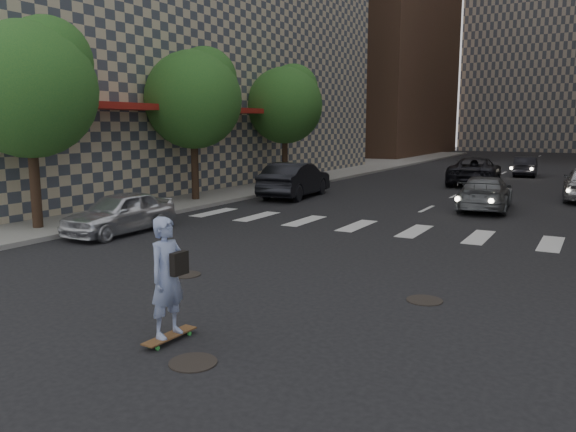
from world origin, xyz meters
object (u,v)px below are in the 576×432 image
tree_a (33,84)px  traffic_car_c (475,171)px  traffic_car_a (295,180)px  traffic_car_b (485,193)px  traffic_car_e (526,166)px  tree_c (287,102)px  silver_sedan (120,213)px  skateboarder (168,277)px  tree_b (196,95)px

tree_a → traffic_car_c: bearing=66.7°
traffic_car_a → traffic_car_b: (8.58, 0.24, -0.14)m
traffic_car_b → traffic_car_e: traffic_car_b is taller
traffic_car_a → traffic_car_c: 11.73m
tree_a → tree_c: bearing=90.0°
tree_c → silver_sedan: (2.45, -15.04, -3.98)m
traffic_car_a → traffic_car_b: 8.59m
traffic_car_b → traffic_car_a: bearing=-3.3°
traffic_car_a → traffic_car_e: bearing=-120.6°
silver_sedan → traffic_car_e: size_ratio=1.00×
tree_a → traffic_car_b: size_ratio=1.41×
tree_c → traffic_car_e: size_ratio=1.69×
traffic_car_b → traffic_car_e: (-0.46, 17.05, -0.04)m
tree_a → skateboarder: bearing=-27.8°
traffic_car_b → tree_c: bearing=-24.9°
traffic_car_c → traffic_car_e: bearing=-109.7°
skateboarder → traffic_car_c: size_ratio=0.35×
traffic_car_a → tree_a: bearing=70.2°
tree_c → skateboarder: bearing=-65.1°
traffic_car_b → traffic_car_c: traffic_car_c is taller
tree_a → tree_c: 16.00m
tree_b → tree_c: (0.00, 8.00, 0.00)m
tree_a → traffic_car_b: 16.98m
tree_a → tree_c: same height
traffic_car_c → tree_b: bearing=50.0°
tree_b → tree_c: bearing=90.0°
traffic_car_e → tree_b: bearing=58.4°
tree_a → tree_b: (0.00, 8.00, 0.00)m
silver_sedan → tree_c: bearing=99.3°
silver_sedan → traffic_car_c: traffic_car_c is taller
tree_a → traffic_car_b: (11.54, 11.81, -3.97)m
traffic_car_a → traffic_car_e: (8.13, 17.29, -0.18)m
traffic_car_a → silver_sedan: bearing=81.9°
tree_c → traffic_car_b: tree_c is taller
tree_c → traffic_car_a: size_ratio=1.32×
traffic_car_a → tree_b: bearing=44.9°
silver_sedan → traffic_car_e: (8.63, 27.90, -0.02)m
tree_c → traffic_car_b: size_ratio=1.41×
tree_c → traffic_car_a: bearing=-56.3°
tree_c → silver_sedan: size_ratio=1.70×
skateboarder → traffic_car_b: size_ratio=0.43×
tree_b → traffic_car_e: (11.08, 20.86, -4.00)m
traffic_car_c → silver_sedan: bearing=66.1°
tree_c → traffic_car_c: tree_c is taller
skateboarder → traffic_car_e: size_ratio=0.51×
tree_b → traffic_car_b: size_ratio=1.41×
silver_sedan → traffic_car_b: size_ratio=0.83×
tree_b → tree_c: size_ratio=1.00×
tree_b → traffic_car_b: (11.54, 3.81, -3.97)m
tree_c → traffic_car_c: bearing=30.7°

